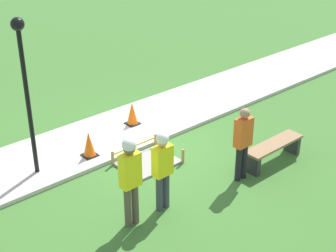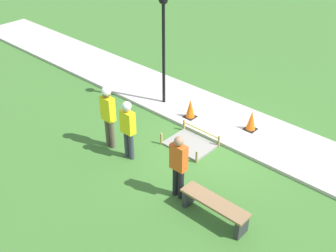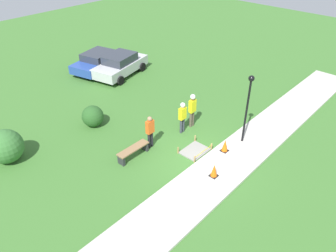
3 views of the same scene
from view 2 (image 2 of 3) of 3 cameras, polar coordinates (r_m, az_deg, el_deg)
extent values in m
plane|color=#3D702D|center=(12.33, 6.77, -2.43)|extent=(60.00, 60.00, 0.00)
cube|color=#BCB7AD|center=(13.10, 9.72, -0.14)|extent=(28.00, 2.26, 0.10)
cube|color=gray|center=(12.19, 2.98, -2.51)|extent=(1.31, 1.01, 0.06)
cube|color=tan|center=(12.11, 6.91, -2.08)|extent=(0.05, 0.05, 0.37)
cube|color=tan|center=(12.77, 2.19, 0.14)|extent=(0.05, 0.05, 0.37)
cube|color=tan|center=(11.45, 3.91, -4.21)|extent=(0.05, 0.05, 0.37)
cube|color=tan|center=(12.14, -0.90, -1.74)|extent=(0.05, 0.05, 0.37)
cube|color=yellow|center=(12.38, 4.50, -0.59)|extent=(1.31, 0.00, 0.04)
cube|color=black|center=(12.94, 11.08, -0.41)|extent=(0.34, 0.34, 0.02)
cone|color=orange|center=(12.78, 11.22, 0.77)|extent=(0.29, 0.29, 0.60)
cube|color=black|center=(13.33, 3.01, 1.26)|extent=(0.34, 0.34, 0.02)
cone|color=orange|center=(13.17, 3.04, 2.43)|extent=(0.29, 0.29, 0.60)
cube|color=#2D2D33|center=(9.55, 9.92, -13.32)|extent=(0.12, 0.40, 0.46)
cube|color=#2D2D33|center=(10.15, 2.86, -9.44)|extent=(0.12, 0.40, 0.46)
cube|color=olive|center=(9.65, 6.35, -10.23)|extent=(1.69, 0.44, 0.06)
cylinder|color=#383D47|center=(11.49, -4.99, -2.75)|extent=(0.14, 0.14, 0.81)
cylinder|color=#383D47|center=(11.60, -5.60, -2.40)|extent=(0.14, 0.14, 0.81)
cube|color=yellow|center=(11.14, -5.49, 0.51)|extent=(0.40, 0.22, 0.64)
sphere|color=tan|center=(10.92, -5.60, 2.43)|extent=(0.22, 0.22, 0.22)
sphere|color=white|center=(10.89, -5.62, 2.71)|extent=(0.25, 0.25, 0.25)
cylinder|color=brown|center=(11.97, -7.60, -1.11)|extent=(0.14, 0.14, 0.89)
cylinder|color=brown|center=(12.09, -8.16, -0.79)|extent=(0.14, 0.14, 0.89)
cube|color=yellow|center=(11.61, -8.17, 2.33)|extent=(0.40, 0.22, 0.70)
sphere|color=brown|center=(11.39, -8.35, 4.39)|extent=(0.24, 0.24, 0.24)
sphere|color=white|center=(11.36, -8.37, 4.68)|extent=(0.28, 0.28, 0.28)
cylinder|color=black|center=(10.18, 1.78, -7.86)|extent=(0.14, 0.14, 0.84)
cylinder|color=black|center=(10.26, 1.01, -7.43)|extent=(0.14, 0.14, 0.84)
cube|color=#E55B1E|center=(9.75, 1.45, -4.24)|extent=(0.40, 0.22, 0.67)
sphere|color=#A37A5B|center=(9.49, 1.49, -2.07)|extent=(0.23, 0.23, 0.23)
cylinder|color=black|center=(13.46, -0.60, 9.51)|extent=(0.10, 0.10, 3.32)
sphere|color=black|center=(12.88, -0.64, 16.72)|extent=(0.28, 0.28, 0.28)
camera|label=1|loc=(12.78, -52.62, 17.67)|focal=55.00mm
camera|label=3|loc=(16.07, 65.96, 25.70)|focal=35.00mm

